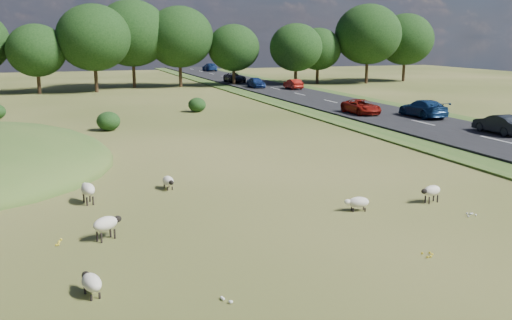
% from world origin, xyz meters
% --- Properties ---
extents(ground, '(160.00, 160.00, 0.00)m').
position_xyz_m(ground, '(0.00, 20.00, 0.00)').
color(ground, '#374816').
rests_on(ground, ground).
extents(road, '(8.00, 150.00, 0.25)m').
position_xyz_m(road, '(20.00, 30.00, 0.12)').
color(road, black).
rests_on(road, ground).
extents(treeline, '(96.28, 14.66, 11.70)m').
position_xyz_m(treeline, '(-1.06, 55.44, 6.57)').
color(treeline, black).
rests_on(treeline, ground).
extents(shrubs, '(18.65, 11.04, 1.41)m').
position_xyz_m(shrubs, '(-2.79, 27.04, 0.67)').
color(shrubs, black).
rests_on(shrubs, ground).
extents(sheep_0, '(1.06, 0.61, 0.59)m').
position_xyz_m(sheep_0, '(4.17, -2.08, 0.37)').
color(sheep_0, beige).
rests_on(sheep_0, ground).
extents(sheep_1, '(1.07, 0.62, 0.75)m').
position_xyz_m(sheep_1, '(7.64, -2.05, 0.52)').
color(sheep_1, beige).
rests_on(sheep_1, ground).
extents(sheep_2, '(1.15, 0.92, 0.83)m').
position_xyz_m(sheep_2, '(-5.55, -2.14, 0.58)').
color(sheep_2, beige).
rests_on(sheep_2, ground).
extents(sheep_3, '(0.56, 1.07, 0.60)m').
position_xyz_m(sheep_3, '(-2.32, 3.74, 0.38)').
color(sheep_3, beige).
rests_on(sheep_3, ground).
extents(sheep_4, '(0.68, 1.11, 0.62)m').
position_xyz_m(sheep_4, '(-6.32, -6.45, 0.39)').
color(sheep_4, beige).
rests_on(sheep_4, ground).
extents(sheep_5, '(0.69, 1.25, 0.88)m').
position_xyz_m(sheep_5, '(-5.90, 2.56, 0.61)').
color(sheep_5, beige).
rests_on(sheep_5, ground).
extents(car_0, '(2.31, 5.00, 1.39)m').
position_xyz_m(car_0, '(18.10, 59.59, 0.95)').
color(car_0, black).
rests_on(car_0, road).
extents(car_1, '(2.03, 5.00, 1.45)m').
position_xyz_m(car_1, '(21.90, 18.75, 0.98)').
color(car_1, navy).
rests_on(car_1, road).
extents(car_2, '(2.03, 4.39, 1.22)m').
position_xyz_m(car_2, '(18.10, 22.31, 0.86)').
color(car_2, '#9C1C11').
rests_on(car_2, road).
extents(car_3, '(2.10, 5.17, 1.50)m').
position_xyz_m(car_3, '(21.90, 88.45, 1.00)').
color(car_3, navy).
rests_on(car_3, road).
extents(car_4, '(1.61, 3.99, 1.36)m').
position_xyz_m(car_4, '(18.10, 50.10, 0.93)').
color(car_4, navy).
rests_on(car_4, road).
extents(car_5, '(1.32, 3.80, 1.25)m').
position_xyz_m(car_5, '(21.90, 46.51, 0.88)').
color(car_5, maroon).
rests_on(car_5, road).
extents(car_6, '(1.40, 4.02, 1.32)m').
position_xyz_m(car_6, '(21.90, 9.95, 0.91)').
color(car_6, black).
rests_on(car_6, road).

